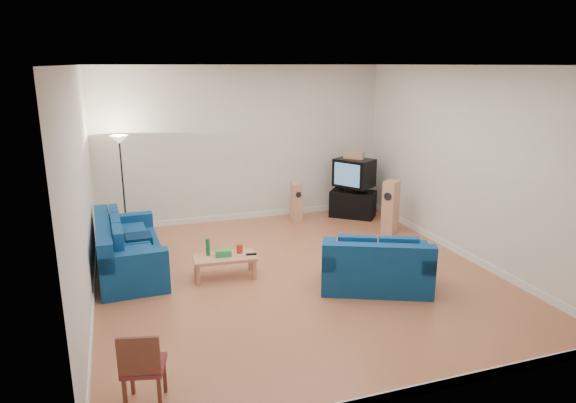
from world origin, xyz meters
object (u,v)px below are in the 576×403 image
object	(u,v)px
sofa_loveseat	(376,270)
sofa_three_seat	(126,253)
television	(354,173)
coffee_table	(225,259)
tv_stand	(353,204)

from	to	relation	value
sofa_loveseat	sofa_three_seat	bearing A→B (deg)	175.56
television	coffee_table	bearing A→B (deg)	-87.43
sofa_three_seat	television	bearing A→B (deg)	106.48
sofa_three_seat	sofa_loveseat	xyz separation A→B (m)	(3.45, -1.87, -0.02)
sofa_loveseat	television	bearing A→B (deg)	93.43
sofa_loveseat	television	size ratio (longest dim) A/B	1.91
television	sofa_loveseat	bearing A→B (deg)	-53.01
sofa_three_seat	tv_stand	world-z (taller)	sofa_three_seat
coffee_table	television	world-z (taller)	television
sofa_three_seat	tv_stand	xyz separation A→B (m)	(4.76, 1.60, -0.03)
television	sofa_three_seat	bearing A→B (deg)	-104.01
tv_stand	television	distance (m)	0.69
sofa_three_seat	coffee_table	size ratio (longest dim) A/B	2.25
sofa_three_seat	tv_stand	bearing A→B (deg)	106.70
sofa_three_seat	television	xyz separation A→B (m)	(4.75, 1.58, 0.66)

